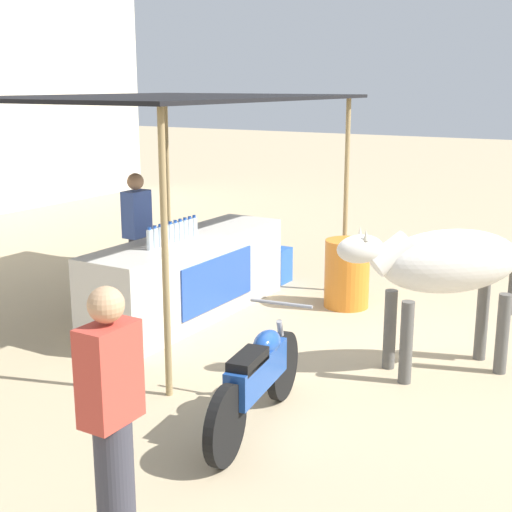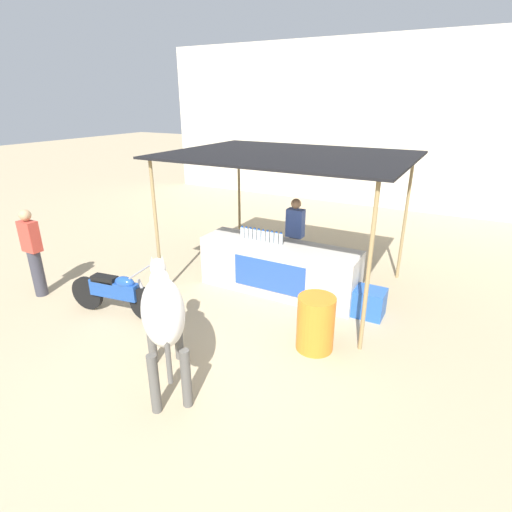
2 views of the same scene
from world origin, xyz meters
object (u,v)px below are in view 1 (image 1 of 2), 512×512
at_px(water_barrel, 347,274).
at_px(motorcycle_parked, 258,377).
at_px(stall_counter, 189,277).
at_px(vendor_behind_counter, 138,239).
at_px(cooler_box, 268,266).
at_px(passerby_on_street, 112,426).
at_px(cow, 444,267).

bearing_deg(water_barrel, motorcycle_parked, -168.43).
bearing_deg(stall_counter, motorcycle_parked, -133.46).
bearing_deg(vendor_behind_counter, cooler_box, -26.45).
relative_size(stall_counter, passerby_on_street, 1.82).
xyz_separation_m(vendor_behind_counter, motorcycle_parked, (-2.00, -2.87, -0.42)).
bearing_deg(vendor_behind_counter, passerby_on_street, -141.76).
bearing_deg(cow, vendor_behind_counter, 87.96).
relative_size(water_barrel, motorcycle_parked, 0.47).
xyz_separation_m(cooler_box, cow, (-1.84, -2.92, 0.79)).
distance_m(water_barrel, passerby_on_street, 5.22).
relative_size(cooler_box, motorcycle_parked, 0.33).
relative_size(cooler_box, water_barrel, 0.72).
bearing_deg(cow, passerby_on_street, 168.62).
relative_size(cow, motorcycle_parked, 0.87).
xyz_separation_m(water_barrel, cow, (-1.43, -1.58, 0.61)).
height_order(vendor_behind_counter, passerby_on_street, same).
distance_m(cooler_box, cow, 3.54).
xyz_separation_m(stall_counter, motorcycle_parked, (-2.00, -2.11, -0.05)).
height_order(water_barrel, cow, cow).
bearing_deg(cooler_box, cow, -122.27).
distance_m(stall_counter, motorcycle_parked, 2.91).
xyz_separation_m(vendor_behind_counter, water_barrel, (1.30, -2.19, -0.43)).
relative_size(water_barrel, passerby_on_street, 0.51).
xyz_separation_m(stall_counter, cow, (-0.14, -3.02, 0.55)).
relative_size(cooler_box, cow, 0.38).
height_order(cooler_box, cow, cow).
bearing_deg(passerby_on_street, stall_counter, 30.57).
height_order(stall_counter, vendor_behind_counter, vendor_behind_counter).
distance_m(vendor_behind_counter, passerby_on_street, 4.89).
height_order(vendor_behind_counter, cooler_box, vendor_behind_counter).
bearing_deg(cooler_box, water_barrel, -107.09).
bearing_deg(motorcycle_parked, vendor_behind_counter, 55.16).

